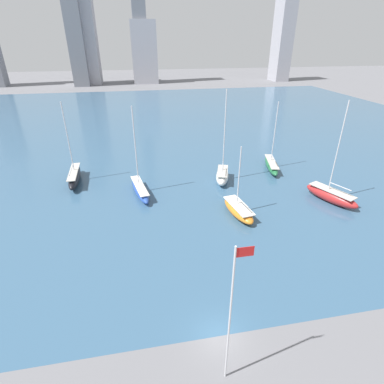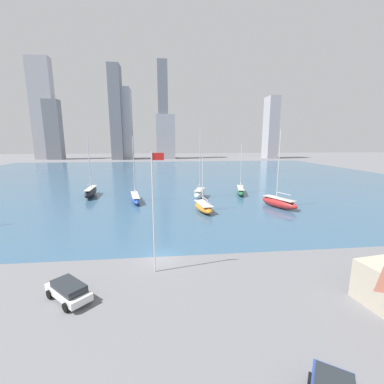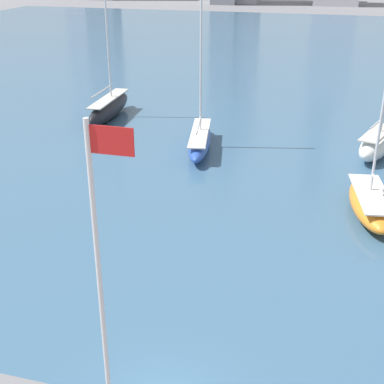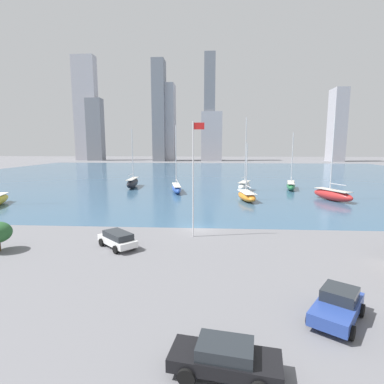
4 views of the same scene
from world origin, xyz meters
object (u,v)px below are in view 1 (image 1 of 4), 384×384
at_px(sailboat_blue, 140,189).
at_px(sailboat_orange, 238,210).
at_px(sailboat_white, 222,175).
at_px(sailboat_green, 271,165).
at_px(sailboat_black, 75,176).
at_px(sailboat_red, 331,195).
at_px(flag_pole, 231,315).

bearing_deg(sailboat_blue, sailboat_orange, -44.39).
bearing_deg(sailboat_white, sailboat_green, 36.85).
bearing_deg(sailboat_black, sailboat_blue, -33.16).
distance_m(sailboat_blue, sailboat_red, 30.75).
bearing_deg(sailboat_blue, sailboat_white, -1.94).
bearing_deg(sailboat_blue, sailboat_green, 2.48).
xyz_separation_m(flag_pole, sailboat_orange, (8.45, 22.48, -5.83)).
relative_size(sailboat_blue, sailboat_orange, 1.39).
height_order(sailboat_black, sailboat_green, sailboat_black).
relative_size(sailboat_blue, sailboat_white, 0.89).
xyz_separation_m(flag_pole, sailboat_blue, (-5.49, 31.84, -5.78)).
height_order(flag_pole, sailboat_orange, flag_pole).
relative_size(sailboat_blue, sailboat_black, 1.02).
bearing_deg(sailboat_green, sailboat_blue, -153.10).
bearing_deg(flag_pole, sailboat_blue, 99.78).
bearing_deg(sailboat_red, sailboat_white, 121.02).
bearing_deg(flag_pole, sailboat_green, 61.69).
xyz_separation_m(sailboat_blue, sailboat_red, (29.64, -8.17, 0.17)).
bearing_deg(sailboat_white, flag_pole, -87.02).
height_order(sailboat_blue, sailboat_red, sailboat_red).
bearing_deg(sailboat_black, flag_pole, -69.12).
relative_size(sailboat_red, sailboat_green, 1.21).
bearing_deg(sailboat_red, flag_pole, -159.61).
relative_size(sailboat_red, sailboat_white, 0.98).
distance_m(sailboat_white, sailboat_orange, 11.63).
bearing_deg(sailboat_green, sailboat_red, -61.09).
bearing_deg(sailboat_red, sailboat_black, 136.08).
bearing_deg(sailboat_green, flag_pole, -104.40).
bearing_deg(sailboat_red, sailboat_orange, 160.33).
height_order(sailboat_blue, sailboat_orange, sailboat_blue).
bearing_deg(sailboat_red, sailboat_blue, 140.56).
bearing_deg(sailboat_green, sailboat_orange, -113.93).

